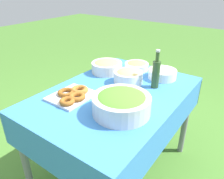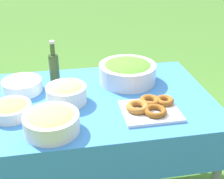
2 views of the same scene
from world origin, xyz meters
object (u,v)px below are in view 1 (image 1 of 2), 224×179
plate_stack (162,74)px  olive_oil_bottle (156,73)px  salad_bowl (121,103)px  bread_bowl (107,66)px  pasta_bowl (128,76)px  fruit_bowl (137,65)px  donut_platter (73,95)px

plate_stack → olive_oil_bottle: (-0.19, -0.03, 0.08)m
salad_bowl → bread_bowl: size_ratio=1.34×
pasta_bowl → fruit_bowl: size_ratio=1.05×
salad_bowl → pasta_bowl: bearing=26.6°
pasta_bowl → donut_platter: 0.46m
donut_platter → plate_stack: (0.67, -0.36, 0.01)m
olive_oil_bottle → bread_bowl: size_ratio=1.10×
olive_oil_bottle → fruit_bowl: olive_oil_bottle is taller
plate_stack → fruit_bowl: bearing=81.6°
pasta_bowl → fruit_bowl: (0.29, 0.09, -0.02)m
donut_platter → pasta_bowl: bearing=-23.0°
donut_platter → bread_bowl: size_ratio=1.20×
pasta_bowl → fruit_bowl: pasta_bowl is taller
salad_bowl → plate_stack: size_ratio=1.54×
pasta_bowl → fruit_bowl: bearing=17.6°
pasta_bowl → bread_bowl: bearing=72.8°
salad_bowl → donut_platter: salad_bowl is taller
donut_platter → bread_bowl: (0.51, 0.09, 0.03)m
salad_bowl → fruit_bowl: size_ratio=1.68×
olive_oil_bottle → donut_platter: bearing=141.6°
salad_bowl → donut_platter: 0.38m
donut_platter → plate_stack: size_ratio=1.38×
bread_bowl → fruit_bowl: bearing=-41.3°
plate_stack → bread_bowl: bread_bowl is taller
salad_bowl → plate_stack: salad_bowl is taller
pasta_bowl → olive_oil_bottle: 0.22m
salad_bowl → pasta_bowl: salad_bowl is taller
salad_bowl → donut_platter: (-0.04, 0.37, -0.05)m
pasta_bowl → plate_stack: size_ratio=0.97×
salad_bowl → pasta_bowl: size_ratio=1.59×
donut_platter → plate_stack: 0.76m
pasta_bowl → donut_platter: pasta_bowl is taller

